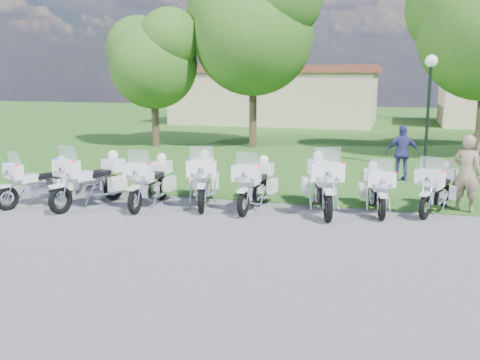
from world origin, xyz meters
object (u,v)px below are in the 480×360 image
(motorcycle_3, at_px, (203,178))
(motorcycle_6, at_px, (376,188))
(motorcycle_2, at_px, (151,181))
(bystander_a, at_px, (467,173))
(motorcycle_5, at_px, (322,183))
(motorcycle_1, at_px, (92,179))
(lamp_post, at_px, (430,84))
(motorcycle_0, at_px, (40,181))
(bystander_c, at_px, (402,153))
(motorcycle_7, at_px, (438,188))
(motorcycle_4, at_px, (256,183))

(motorcycle_3, height_order, motorcycle_6, motorcycle_3)
(motorcycle_2, relative_size, bystander_a, 1.21)
(bystander_a, bearing_deg, motorcycle_3, 33.45)
(motorcycle_5, distance_m, bystander_a, 3.65)
(motorcycle_3, xyz_separation_m, motorcycle_6, (4.49, 0.46, -0.09))
(motorcycle_1, height_order, motorcycle_3, motorcycle_1)
(motorcycle_5, relative_size, lamp_post, 0.62)
(motorcycle_2, bearing_deg, bystander_a, -169.65)
(motorcycle_0, height_order, motorcycle_3, motorcycle_3)
(motorcycle_1, xyz_separation_m, motorcycle_3, (2.76, 1.01, -0.01))
(motorcycle_5, xyz_separation_m, motorcycle_6, (1.33, 0.34, -0.13))
(motorcycle_2, distance_m, bystander_c, 8.40)
(motorcycle_6, bearing_deg, motorcycle_7, -177.22)
(motorcycle_4, height_order, motorcycle_6, motorcycle_4)
(motorcycle_1, xyz_separation_m, motorcycle_5, (5.91, 1.14, 0.02))
(motorcycle_1, distance_m, motorcycle_3, 2.94)
(motorcycle_5, bearing_deg, motorcycle_6, 178.31)
(motorcycle_6, xyz_separation_m, motorcycle_7, (1.49, 0.38, 0.02))
(motorcycle_2, xyz_separation_m, motorcycle_7, (7.26, 1.38, -0.04))
(motorcycle_2, xyz_separation_m, bystander_a, (7.94, 1.67, 0.31))
(motorcycle_7, distance_m, bystander_c, 4.16)
(motorcycle_5, height_order, bystander_c, bystander_c)
(bystander_c, bearing_deg, motorcycle_7, 90.67)
(motorcycle_1, xyz_separation_m, motorcycle_2, (1.48, 0.47, -0.04))
(motorcycle_7, relative_size, bystander_c, 1.17)
(motorcycle_6, xyz_separation_m, bystander_a, (2.17, 0.66, 0.37))
(motorcycle_7, bearing_deg, motorcycle_5, 34.58)
(bystander_c, bearing_deg, motorcycle_4, 42.03)
(motorcycle_1, relative_size, motorcycle_5, 0.97)
(motorcycle_5, bearing_deg, motorcycle_0, -5.44)
(motorcycle_5, relative_size, motorcycle_7, 1.19)
(motorcycle_4, distance_m, motorcycle_6, 3.07)
(motorcycle_4, relative_size, motorcycle_5, 0.92)
(motorcycle_4, bearing_deg, motorcycle_2, 13.88)
(motorcycle_4, distance_m, motorcycle_5, 1.71)
(motorcycle_2, relative_size, motorcycle_3, 0.98)
(motorcycle_2, distance_m, motorcycle_7, 7.39)
(motorcycle_1, distance_m, motorcycle_4, 4.33)
(motorcycle_3, bearing_deg, motorcycle_0, -0.86)
(motorcycle_4, distance_m, lamp_post, 8.97)
(motorcycle_6, distance_m, bystander_a, 2.30)
(motorcycle_2, distance_m, motorcycle_4, 2.78)
(lamp_post, bearing_deg, motorcycle_6, -101.97)
(motorcycle_0, distance_m, motorcycle_6, 8.87)
(motorcycle_3, height_order, bystander_a, bystander_a)
(motorcycle_6, height_order, bystander_c, bystander_c)
(lamp_post, bearing_deg, bystander_c, -108.71)
(motorcycle_4, height_order, bystander_a, bystander_a)
(lamp_post, bearing_deg, motorcycle_3, -129.03)
(motorcycle_2, bearing_deg, motorcycle_3, -158.34)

